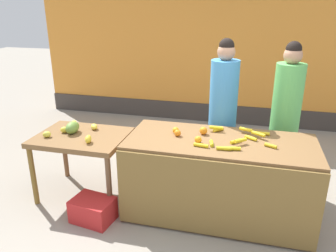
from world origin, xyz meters
TOP-DOWN VIEW (x-y plane):
  - ground_plane at (0.00, 0.00)m, footprint 24.00×24.00m
  - market_wall_back at (0.00, 3.17)m, footprint 7.19×0.23m
  - fruit_stall_counter at (0.33, -0.01)m, footprint 1.99×0.90m
  - side_table_wooden at (-1.29, 0.00)m, footprint 1.05×0.79m
  - banana_bunch_pile at (0.49, 0.02)m, footprint 0.82×0.58m
  - orange_pile at (0.01, 0.03)m, footprint 0.38×0.33m
  - mango_papaya_pile at (-1.40, 0.03)m, footprint 0.64×0.55m
  - vendor_woman_blue_shirt at (0.28, 0.68)m, footprint 0.34×0.34m
  - vendor_woman_green_shirt at (1.03, 0.77)m, footprint 0.34×0.34m
  - produce_crate at (-0.96, -0.48)m, footprint 0.49×0.39m
  - produce_sack at (-0.52, 0.84)m, footprint 0.39×0.34m

SIDE VIEW (x-z plane):
  - ground_plane at x=0.00m, z-range 0.00..0.00m
  - produce_crate at x=-0.96m, z-range 0.00..0.26m
  - produce_sack at x=-0.52m, z-range 0.00..0.48m
  - fruit_stall_counter at x=0.33m, z-range 0.00..0.89m
  - side_table_wooden at x=-1.29m, z-range 0.30..1.08m
  - mango_papaya_pile at x=-1.40m, z-range 0.78..0.92m
  - banana_bunch_pile at x=0.49m, z-range 0.88..0.95m
  - orange_pile at x=0.01m, z-range 0.89..0.97m
  - vendor_woman_green_shirt at x=1.03m, z-range 0.01..1.86m
  - vendor_woman_blue_shirt at x=0.28m, z-range 0.01..1.88m
  - market_wall_back at x=0.00m, z-range -0.03..3.41m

